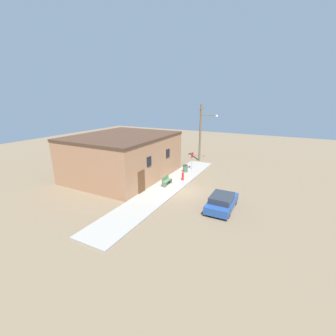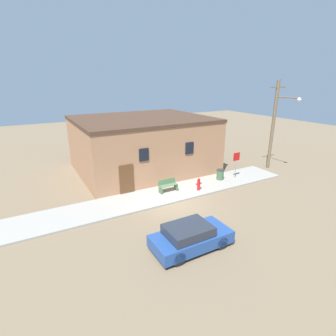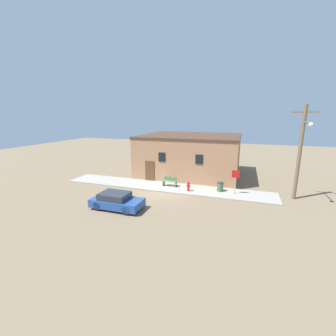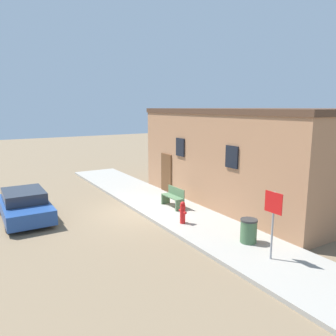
# 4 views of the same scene
# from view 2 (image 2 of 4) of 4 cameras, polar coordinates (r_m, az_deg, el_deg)

# --- Properties ---
(ground_plane) EXTENTS (80.00, 80.00, 0.00)m
(ground_plane) POSITION_cam_2_polar(r_m,az_deg,el_deg) (17.14, 1.40, -7.76)
(ground_plane) COLOR #7A664C
(sidewalk) EXTENTS (20.16, 2.86, 0.14)m
(sidewalk) POSITION_cam_2_polar(r_m,az_deg,el_deg) (18.23, -0.90, -5.82)
(sidewalk) COLOR #9E998E
(sidewalk) RESTS_ON ground
(brick_building) EXTENTS (10.90, 9.14, 4.61)m
(brick_building) POSITION_cam_2_polar(r_m,az_deg,el_deg) (23.03, -5.61, 5.23)
(brick_building) COLOR #A87551
(brick_building) RESTS_ON ground
(fire_hydrant) EXTENTS (0.45, 0.21, 0.89)m
(fire_hydrant) POSITION_cam_2_polar(r_m,az_deg,el_deg) (18.77, 6.69, -3.51)
(fire_hydrant) COLOR red
(fire_hydrant) RESTS_ON sidewalk
(stop_sign) EXTENTS (0.64, 0.06, 2.10)m
(stop_sign) POSITION_cam_2_polar(r_m,az_deg,el_deg) (21.28, 14.62, 1.59)
(stop_sign) COLOR gray
(stop_sign) RESTS_ON sidewalk
(bench) EXTENTS (1.33, 0.44, 0.90)m
(bench) POSITION_cam_2_polar(r_m,az_deg,el_deg) (18.40, -0.01, -3.85)
(bench) COLOR #4C6B47
(bench) RESTS_ON sidewalk
(trash_bin) EXTENTS (0.58, 0.58, 0.82)m
(trash_bin) POSITION_cam_2_polar(r_m,az_deg,el_deg) (21.01, 11.28, -1.39)
(trash_bin) COLOR #426642
(trash_bin) RESTS_ON sidewalk
(utility_pole) EXTENTS (1.80, 2.41, 7.65)m
(utility_pole) POSITION_cam_2_polar(r_m,az_deg,el_deg) (24.62, 22.20, 9.08)
(utility_pole) COLOR brown
(utility_pole) RESTS_ON ground
(parked_car) EXTENTS (3.83, 1.80, 1.22)m
(parked_car) POSITION_cam_2_polar(r_m,az_deg,el_deg) (12.81, 4.90, -14.69)
(parked_car) COLOR black
(parked_car) RESTS_ON ground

